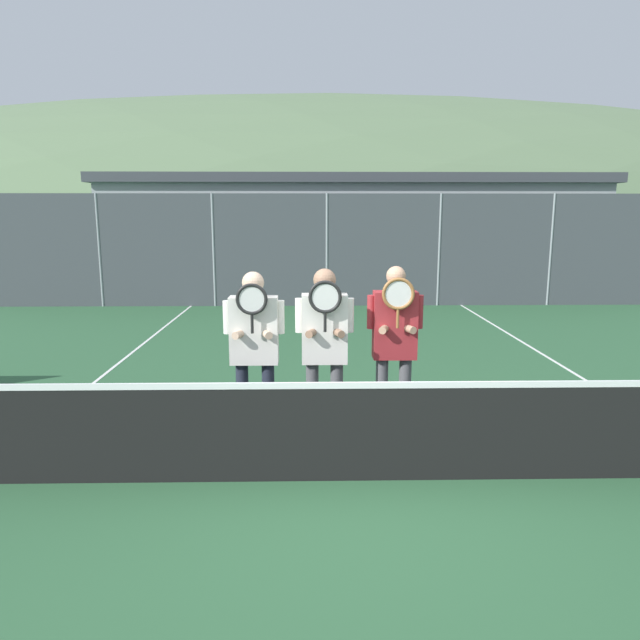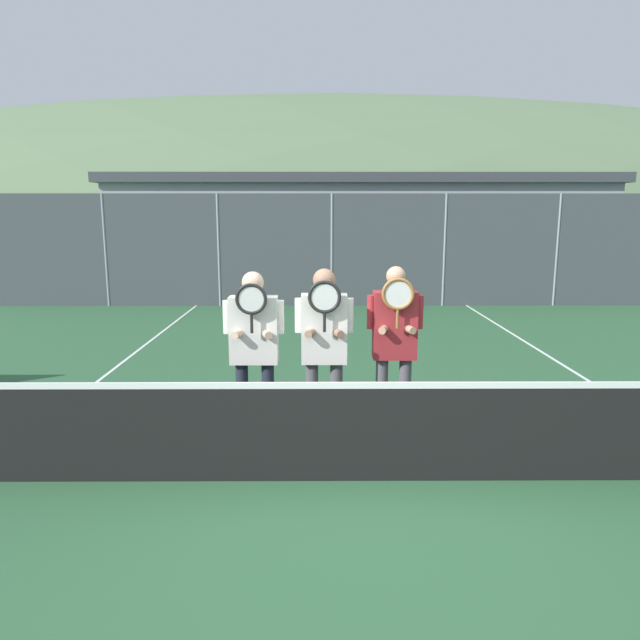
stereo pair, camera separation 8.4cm
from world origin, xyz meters
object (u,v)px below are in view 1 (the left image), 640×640
car_right_of_center (624,260)px  car_far_left (146,262)px  player_leftmost (254,342)px  car_center (477,264)px  car_left_of_center (316,263)px  player_center_right (395,339)px  player_center_left (325,341)px

car_right_of_center → car_far_left: bearing=-178.2°
player_leftmost → car_center: player_leftmost is taller
car_left_of_center → car_center: size_ratio=1.09×
player_leftmost → player_center_right: (1.45, 0.09, 0.01)m
car_far_left → car_center: (10.06, 0.09, -0.08)m
player_center_left → car_center: (5.01, 11.72, -0.25)m
player_leftmost → car_center: bearing=63.8°
player_leftmost → car_left_of_center: 12.01m
player_center_left → car_left_of_center: (0.07, 12.03, -0.23)m
player_center_left → car_right_of_center: 15.53m
player_leftmost → player_center_left: player_center_left is taller
player_center_right → car_left_of_center: (-0.66, 11.89, -0.22)m
player_center_left → car_far_left: player_center_left is taller
player_leftmost → car_center: 13.00m
player_center_right → car_far_left: 12.86m
player_leftmost → player_center_left: size_ratio=0.98×
car_right_of_center → player_leftmost: bearing=-131.0°
player_center_left → car_right_of_center: (9.76, 12.08, -0.16)m
car_left_of_center → car_right_of_center: 9.68m
car_far_left → car_center: size_ratio=1.09×
car_left_of_center → car_center: bearing=-3.6°
player_center_right → car_left_of_center: bearing=93.2°
player_center_right → car_right_of_center: (9.02, 11.94, -0.15)m
player_leftmost → car_right_of_center: size_ratio=0.42×
player_leftmost → car_far_left: bearing=110.5°
player_center_right → player_leftmost: bearing=-176.3°
player_center_left → player_center_right: size_ratio=1.00×
player_center_right → car_left_of_center: size_ratio=0.39×
player_center_left → car_right_of_center: bearing=51.1°
player_center_left → car_left_of_center: player_center_left is taller
player_center_left → car_left_of_center: 12.03m
player_center_right → car_left_of_center: 11.91m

